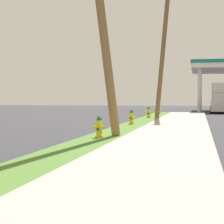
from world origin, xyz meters
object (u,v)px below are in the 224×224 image
Objects in this scene: fire_hydrant_second at (99,128)px; fire_hydrant_third at (131,118)px; fire_hydrant_fourth at (149,113)px; truck_silver_on_apron at (222,104)px; truck_tan_at_forecourt at (221,98)px; fire_hydrant_fifth at (159,110)px; utility_pole_background at (163,49)px.

fire_hydrant_third is (-0.10, 7.80, 0.00)m from fire_hydrant_second.
truck_silver_on_apron is (5.71, 13.46, 0.47)m from fire_hydrant_fourth.
truck_silver_on_apron is (5.64, 28.79, 0.47)m from fire_hydrant_second.
fire_hydrant_second is 0.12× the size of truck_tan_at_forecourt.
fire_hydrant_fifth is 7.95m from utility_pole_background.
truck_tan_at_forecourt is 3.40m from truck_silver_on_apron.
fire_hydrant_fourth is 14.63m from truck_silver_on_apron.
truck_silver_on_apron is at bearing 67.01° from fire_hydrant_fourth.
fire_hydrant_fourth is 0.08× the size of utility_pole_background.
fire_hydrant_fifth is (0.08, 7.11, 0.00)m from fire_hydrant_fourth.
utility_pole_background is 14.26m from truck_silver_on_apron.
truck_tan_at_forecourt is at bearing 59.24° from fire_hydrant_fifth.
truck_tan_at_forecourt is 1.17× the size of truck_silver_on_apron.
fire_hydrant_fifth is 0.14× the size of truck_silver_on_apron.
fire_hydrant_fourth is (-0.08, 15.32, 0.00)m from fire_hydrant_second.
truck_silver_on_apron is at bearing 74.72° from fire_hydrant_third.
fire_hydrant_fifth is 8.51m from truck_silver_on_apron.
utility_pole_background is at bearing -110.39° from truck_silver_on_apron.
fire_hydrant_third is at bearing 90.71° from fire_hydrant_second.
utility_pole_background is at bearing 83.22° from fire_hydrant_third.
truck_tan_at_forecourt reaches higher than fire_hydrant_third.
fire_hydrant_fourth is 4.71m from utility_pole_background.
utility_pole_background is at bearing 34.82° from fire_hydrant_fourth.
truck_tan_at_forecourt is (5.87, 24.33, 1.04)m from fire_hydrant_third.
truck_silver_on_apron is (5.63, 6.36, 0.47)m from fire_hydrant_fifth.
truck_tan_at_forecourt is at bearing 70.80° from fire_hydrant_fourth.
fire_hydrant_second is at bearing -90.01° from fire_hydrant_fifth.
fire_hydrant_fourth is 1.00× the size of fire_hydrant_fifth.
fire_hydrant_fourth is 7.11m from fire_hydrant_fifth.
utility_pole_background is (0.88, 15.99, 4.57)m from fire_hydrant_second.
fire_hydrant_second is 1.00× the size of fire_hydrant_fourth.
fire_hydrant_second is 22.43m from fire_hydrant_fifth.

